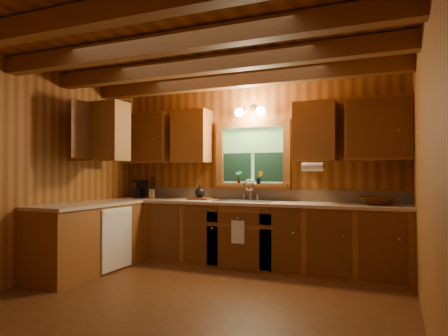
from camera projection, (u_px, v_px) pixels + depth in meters
room at (193, 172)px, 4.02m from camera, size 4.20×4.20×4.20m
ceiling_beams at (193, 55)px, 4.03m from camera, size 4.20×2.54×0.18m
base_cabinets at (204, 236)px, 5.38m from camera, size 4.20×2.22×0.86m
countertop at (205, 203)px, 5.39m from camera, size 4.20×2.24×0.04m
backsplash at (253, 194)px, 5.75m from camera, size 4.20×0.02×0.16m
dishwasher_panel at (117, 239)px, 5.20m from camera, size 0.02×0.60×0.80m
upper_cabinets at (204, 134)px, 5.55m from camera, size 4.19×1.77×0.78m
window at (253, 157)px, 5.74m from camera, size 1.12×0.08×1.00m
window_sill at (252, 185)px, 5.69m from camera, size 1.06×0.14×0.04m
wall_sconce at (250, 111)px, 5.64m from camera, size 0.45×0.21×0.17m
paper_towel_roll at (312, 167)px, 5.07m from camera, size 0.27×0.11×0.11m
dish_towel at (238, 232)px, 5.17m from camera, size 0.18×0.01×0.30m
sink at (247, 204)px, 5.49m from camera, size 0.82×0.48×0.43m
coffee_maker at (140, 189)px, 6.27m from camera, size 0.16×0.20×0.28m
utensil_crock at (152, 193)px, 6.10m from camera, size 0.12×0.12×0.33m
cutting_board at (200, 199)px, 5.80m from camera, size 0.31×0.23×0.03m
teakettle at (200, 193)px, 5.80m from camera, size 0.15×0.15×0.19m
wicker_basket at (377, 201)px, 4.85m from camera, size 0.43×0.43×0.10m
potted_plant_left at (239, 177)px, 5.77m from camera, size 0.10×0.07×0.19m
potted_plant_right at (259, 177)px, 5.63m from camera, size 0.11×0.10×0.18m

